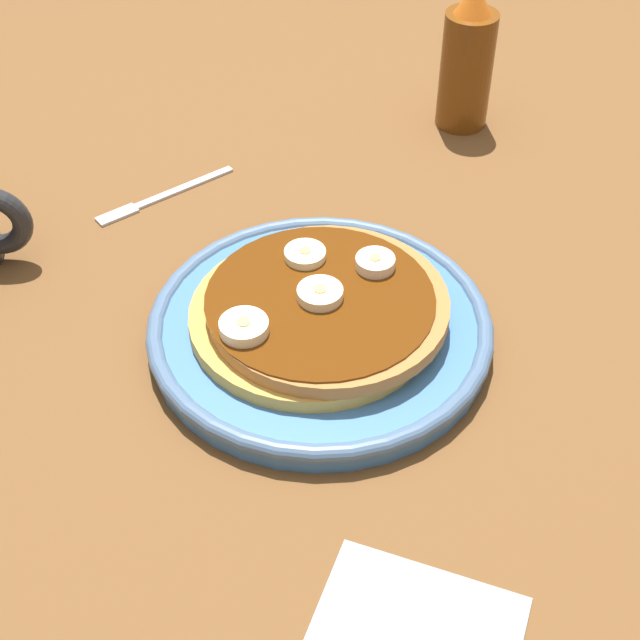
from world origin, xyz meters
The scene contains 9 objects.
ground_plane centered at (0.00, 0.00, -1.50)cm, with size 140.00×140.00×3.00cm, color brown.
plate centered at (0.00, 0.00, 1.16)cm, with size 24.35×24.35×2.14cm.
pancake_stack centered at (-0.01, -0.20, 2.91)cm, with size 18.07×17.29×2.30cm.
banana_slice_0 centered at (-0.21, -0.17, 4.37)cm, with size 3.18×3.18×0.97cm.
banana_slice_1 centered at (-1.22, 4.27, 4.31)cm, with size 3.01×3.01×0.86cm.
banana_slice_2 centered at (3.79, 3.37, 4.42)cm, with size 2.83×2.83×1.06cm.
banana_slice_3 centered at (-4.87, -3.53, 4.42)cm, with size 3.28×3.28×1.07cm.
fork centered at (-14.27, 16.63, 0.25)cm, with size 10.70×8.97×0.50cm.
syrup_bottle centered at (12.24, 29.91, 6.16)cm, with size 4.76×4.76×13.61cm.
Camera 1 is at (1.60, -47.72, 46.54)cm, focal length 52.49 mm.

